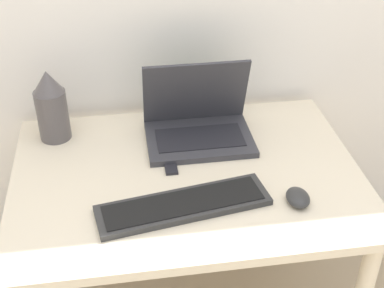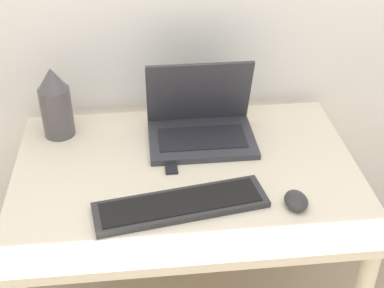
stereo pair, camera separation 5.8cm
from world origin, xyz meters
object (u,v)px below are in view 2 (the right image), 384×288
at_px(keyboard, 181,205).
at_px(mouse, 296,201).
at_px(laptop, 201,122).
at_px(mp3_player, 171,168).
at_px(vase, 55,103).

xyz_separation_m(keyboard, mouse, (0.32, -0.02, 0.01)).
xyz_separation_m(laptop, mp3_player, (-0.11, -0.17, -0.05)).
distance_m(laptop, vase, 0.47).
distance_m(laptop, mp3_player, 0.21).
xyz_separation_m(laptop, mouse, (0.22, -0.37, -0.04)).
height_order(keyboard, mouse, mouse).
relative_size(laptop, mouse, 3.96).
height_order(laptop, mouse, laptop).
relative_size(laptop, mp3_player, 5.75).
relative_size(laptop, vase, 1.42).
xyz_separation_m(mouse, mp3_player, (-0.33, 0.20, -0.01)).
height_order(keyboard, mp3_player, keyboard).
relative_size(keyboard, mp3_player, 8.33).
bearing_deg(laptop, vase, 171.83).
bearing_deg(vase, keyboard, -48.56).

